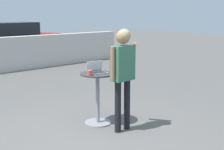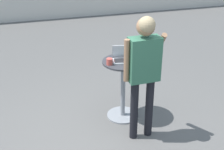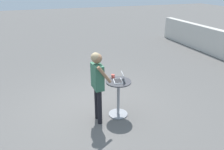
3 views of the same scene
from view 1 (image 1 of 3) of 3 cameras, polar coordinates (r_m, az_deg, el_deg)
The scene contains 6 objects.
ground_plane at distance 5.15m, azimuth -3.63°, elevation -11.84°, with size 50.00×50.00×0.00m, color #5B5956.
cafe_table at distance 5.72m, azimuth -2.64°, elevation -3.52°, with size 0.62×0.62×0.95m.
laptop at distance 5.65m, azimuth -2.80°, elevation 0.84°, with size 0.36×0.32×0.21m.
coffee_mug at distance 5.43m, azimuth -4.12°, elevation 0.39°, with size 0.12×0.09×0.09m.
standing_person at distance 5.25m, azimuth 1.98°, elevation 1.58°, with size 0.55×0.39×1.77m.
parked_car_near_street at distance 15.61m, azimuth -17.56°, elevation 6.32°, with size 4.47×2.10×1.56m.
Camera 1 is at (-2.99, -3.68, 2.03)m, focal length 50.00 mm.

